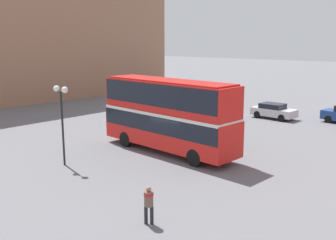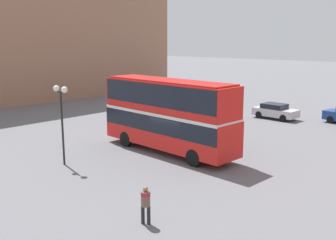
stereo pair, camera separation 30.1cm
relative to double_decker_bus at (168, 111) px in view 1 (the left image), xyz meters
name	(u,v)px [view 1 (the left image)]	position (x,y,z in m)	size (l,w,h in m)	color
ground_plane	(176,155)	(0.88, -0.24, -2.75)	(240.00, 240.00, 0.00)	slate
building_row_left	(35,27)	(-30.12, 8.07, 6.21)	(11.94, 36.33, 17.89)	#9E7056
double_decker_bus	(168,111)	(0.00, 0.00, 0.00)	(10.29, 2.91, 4.80)	red
pedestrian_foreground	(149,201)	(6.46, -8.30, -1.76)	(0.54, 0.54, 1.60)	#232328
parked_car_kerb_near	(150,107)	(-10.12, 8.59, -1.94)	(4.84, 2.80, 1.60)	slate
parked_car_kerb_far	(274,111)	(-0.19, 15.11, -2.00)	(4.09, 1.96, 1.43)	silver
street_lamp_twin_globe	(61,104)	(-2.70, -6.22, 0.90)	(1.21, 0.37, 4.72)	black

